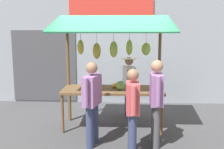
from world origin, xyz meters
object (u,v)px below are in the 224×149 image
object	(u,v)px
vendor_with_sunhat	(129,82)
shopper_with_shopping_bag	(133,106)
shopper_in_striped_shirt	(92,98)
market_stall	(113,58)
shopper_in_grey_tee	(156,97)

from	to	relation	value
vendor_with_sunhat	shopper_with_shopping_bag	distance (m)	2.02
vendor_with_sunhat	shopper_in_striped_shirt	bearing A→B (deg)	-36.07
market_stall	shopper_in_grey_tee	distance (m)	1.43
vendor_with_sunhat	shopper_with_shopping_bag	world-z (taller)	vendor_with_sunhat
market_stall	shopper_in_striped_shirt	size ratio (longest dim) A/B	1.57
vendor_with_sunhat	market_stall	bearing A→B (deg)	-40.98
shopper_in_striped_shirt	shopper_with_shopping_bag	bearing A→B (deg)	-97.05
shopper_in_grey_tee	shopper_in_striped_shirt	bearing A→B (deg)	93.40
vendor_with_sunhat	shopper_in_grey_tee	distance (m)	1.75
shopper_in_grey_tee	shopper_with_shopping_bag	distance (m)	0.56
vendor_with_sunhat	shopper_in_striped_shirt	xyz separation A→B (m)	(0.71, 1.73, 0.04)
vendor_with_sunhat	shopper_in_grey_tee	xyz separation A→B (m)	(-0.48, 1.69, 0.06)
market_stall	vendor_with_sunhat	xyz separation A→B (m)	(-0.36, -0.71, -0.67)
vendor_with_sunhat	shopper_with_shopping_bag	bearing A→B (deg)	-12.89
market_stall	vendor_with_sunhat	world-z (taller)	market_stall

